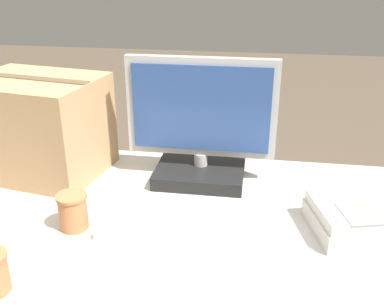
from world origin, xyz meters
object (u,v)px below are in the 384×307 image
Objects in this scene: monitor at (201,133)px; desk_phone at (345,221)px; keyboard at (181,225)px; paper_cup_right at (73,211)px; cardboard_box at (38,126)px.

desk_phone is at bearing -31.99° from monitor.
keyboard is 4.40× the size of paper_cup_right.
monitor is 0.53m from cardboard_box.
monitor is at bearing 133.39° from desk_phone.
keyboard is 0.29m from paper_cup_right.
cardboard_box is at bearing 126.87° from paper_cup_right.
cardboard_box is (-0.95, 0.23, 0.13)m from desk_phone.
desk_phone is (0.42, 0.05, 0.02)m from keyboard.
keyboard is at bearing 7.58° from paper_cup_right.
monitor reaches higher than keyboard.
keyboard is at bearing -28.47° from cardboard_box.
monitor reaches higher than cardboard_box.
monitor is at bearing 86.84° from keyboard.
keyboard is 0.96× the size of cardboard_box.
cardboard_box reaches higher than desk_phone.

